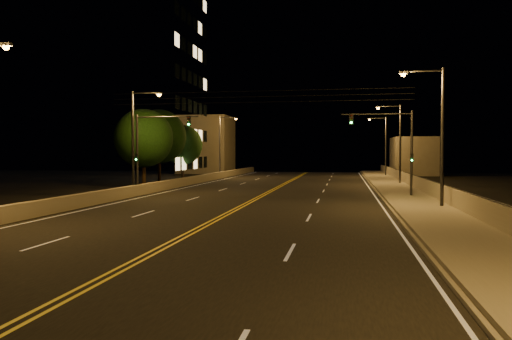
% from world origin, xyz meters
% --- Properties ---
extents(road, '(18.00, 120.00, 0.02)m').
position_xyz_m(road, '(0.00, 20.00, 0.01)').
color(road, black).
rests_on(road, ground).
extents(sidewalk, '(3.60, 120.00, 0.30)m').
position_xyz_m(sidewalk, '(10.80, 20.00, 0.15)').
color(sidewalk, gray).
rests_on(sidewalk, ground).
extents(curb, '(0.14, 120.00, 0.15)m').
position_xyz_m(curb, '(8.93, 20.00, 0.07)').
color(curb, gray).
rests_on(curb, ground).
extents(parapet_wall, '(0.30, 120.00, 1.00)m').
position_xyz_m(parapet_wall, '(12.45, 20.00, 0.80)').
color(parapet_wall, gray).
rests_on(parapet_wall, sidewalk).
extents(jersey_barrier, '(0.45, 120.00, 0.84)m').
position_xyz_m(jersey_barrier, '(-9.61, 20.00, 0.42)').
color(jersey_barrier, gray).
rests_on(jersey_barrier, ground).
extents(distant_building_right, '(6.00, 10.00, 5.66)m').
position_xyz_m(distant_building_right, '(16.50, 72.42, 2.83)').
color(distant_building_right, gray).
rests_on(distant_building_right, ground).
extents(distant_building_left, '(8.00, 8.00, 9.26)m').
position_xyz_m(distant_building_left, '(-16.00, 72.72, 4.63)').
color(distant_building_left, gray).
rests_on(distant_building_left, ground).
extents(parapet_rail, '(0.06, 120.00, 0.06)m').
position_xyz_m(parapet_rail, '(12.45, 20.00, 1.33)').
color(parapet_rail, black).
rests_on(parapet_rail, parapet_wall).
extents(lane_markings, '(17.32, 116.00, 0.00)m').
position_xyz_m(lane_markings, '(0.00, 19.93, 0.02)').
color(lane_markings, silver).
rests_on(lane_markings, road).
extents(streetlight_1, '(2.55, 0.28, 8.19)m').
position_xyz_m(streetlight_1, '(11.49, 23.85, 4.79)').
color(streetlight_1, '#2D2D33').
rests_on(streetlight_1, ground).
extents(streetlight_2, '(2.55, 0.28, 8.19)m').
position_xyz_m(streetlight_2, '(11.49, 45.85, 4.79)').
color(streetlight_2, '#2D2D33').
rests_on(streetlight_2, ground).
extents(streetlight_3, '(2.55, 0.28, 8.19)m').
position_xyz_m(streetlight_3, '(11.49, 63.54, 4.79)').
color(streetlight_3, '#2D2D33').
rests_on(streetlight_3, ground).
extents(streetlight_5, '(2.55, 0.28, 8.19)m').
position_xyz_m(streetlight_5, '(-9.89, 31.01, 4.79)').
color(streetlight_5, '#2D2D33').
rests_on(streetlight_5, ground).
extents(streetlight_6, '(2.55, 0.28, 8.19)m').
position_xyz_m(streetlight_6, '(-9.89, 58.89, 4.79)').
color(streetlight_6, '#2D2D33').
rests_on(streetlight_6, ground).
extents(traffic_signal_right, '(5.11, 0.31, 6.34)m').
position_xyz_m(traffic_signal_right, '(10.02, 30.89, 3.99)').
color(traffic_signal_right, '#2D2D33').
rests_on(traffic_signal_right, ground).
extents(traffic_signal_left, '(5.11, 0.31, 6.34)m').
position_xyz_m(traffic_signal_left, '(-8.82, 30.89, 3.99)').
color(traffic_signal_left, '#2D2D33').
rests_on(traffic_signal_left, ground).
extents(overhead_wires, '(22.00, 0.03, 0.83)m').
position_xyz_m(overhead_wires, '(0.00, 29.50, 7.40)').
color(overhead_wires, black).
extents(building_tower, '(24.00, 15.00, 30.98)m').
position_xyz_m(building_tower, '(-25.37, 56.89, 14.92)').
color(building_tower, gray).
rests_on(building_tower, ground).
extents(tree_0, '(5.51, 5.51, 7.47)m').
position_xyz_m(tree_0, '(-12.35, 38.29, 4.71)').
color(tree_0, black).
rests_on(tree_0, ground).
extents(tree_1, '(6.00, 6.00, 8.14)m').
position_xyz_m(tree_1, '(-13.98, 46.49, 5.13)').
color(tree_1, black).
rests_on(tree_1, ground).
extents(tree_2, '(5.04, 5.04, 6.84)m').
position_xyz_m(tree_2, '(-13.98, 54.57, 4.31)').
color(tree_2, black).
rests_on(tree_2, ground).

